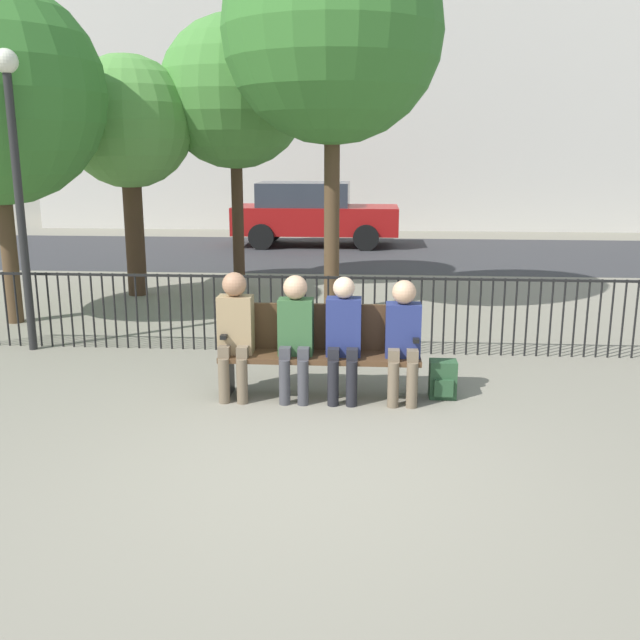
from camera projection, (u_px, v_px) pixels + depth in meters
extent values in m
plane|color=gray|center=(304.00, 472.00, 5.51)|extent=(80.00, 80.00, 0.00)
cube|color=#4C331E|center=(320.00, 357.00, 7.07)|extent=(1.98, 0.45, 0.05)
cube|color=#4C331E|center=(321.00, 327.00, 7.20)|extent=(1.98, 0.05, 0.47)
cube|color=black|center=(228.00, 376.00, 7.19)|extent=(0.06, 0.38, 0.40)
cube|color=black|center=(414.00, 380.00, 7.06)|extent=(0.06, 0.38, 0.40)
cube|color=black|center=(227.00, 333.00, 7.08)|extent=(0.06, 0.38, 0.04)
cube|color=black|center=(415.00, 337.00, 6.95)|extent=(0.06, 0.38, 0.04)
cylinder|color=brown|center=(224.00, 381.00, 6.97)|extent=(0.11, 0.11, 0.45)
cylinder|color=brown|center=(242.00, 381.00, 6.95)|extent=(0.11, 0.11, 0.45)
cube|color=brown|center=(225.00, 351.00, 7.00)|extent=(0.11, 0.20, 0.12)
cube|color=brown|center=(243.00, 351.00, 6.99)|extent=(0.11, 0.20, 0.12)
cube|color=#997F59|center=(236.00, 324.00, 7.06)|extent=(0.34, 0.22, 0.58)
sphere|color=#A37556|center=(234.00, 284.00, 6.94)|extent=(0.24, 0.24, 0.24)
cylinder|color=#3D3D42|center=(285.00, 382.00, 6.92)|extent=(0.11, 0.11, 0.45)
cylinder|color=#3D3D42|center=(303.00, 383.00, 6.91)|extent=(0.11, 0.11, 0.45)
cube|color=#3D3D42|center=(286.00, 352.00, 6.96)|extent=(0.11, 0.20, 0.12)
cube|color=#3D3D42|center=(304.00, 352.00, 6.95)|extent=(0.11, 0.20, 0.12)
cube|color=#335B33|center=(296.00, 327.00, 7.02)|extent=(0.34, 0.22, 0.56)
sphere|color=tan|center=(295.00, 287.00, 6.91)|extent=(0.24, 0.24, 0.24)
cylinder|color=black|center=(333.00, 383.00, 6.89)|extent=(0.11, 0.11, 0.45)
cylinder|color=black|center=(352.00, 384.00, 6.88)|extent=(0.11, 0.11, 0.45)
cube|color=black|center=(334.00, 353.00, 6.93)|extent=(0.11, 0.20, 0.12)
cube|color=black|center=(352.00, 353.00, 6.91)|extent=(0.11, 0.20, 0.12)
cube|color=navy|center=(344.00, 327.00, 6.98)|extent=(0.34, 0.22, 0.57)
sphere|color=beige|center=(344.00, 288.00, 6.87)|extent=(0.21, 0.21, 0.21)
cylinder|color=brown|center=(393.00, 385.00, 6.85)|extent=(0.11, 0.11, 0.45)
cylinder|color=brown|center=(412.00, 385.00, 6.84)|extent=(0.11, 0.11, 0.45)
cube|color=brown|center=(394.00, 354.00, 6.88)|extent=(0.11, 0.20, 0.12)
cube|color=brown|center=(412.00, 355.00, 6.87)|extent=(0.11, 0.20, 0.12)
cube|color=navy|center=(403.00, 330.00, 6.95)|extent=(0.34, 0.22, 0.53)
sphere|color=tan|center=(404.00, 292.00, 6.84)|extent=(0.23, 0.23, 0.23)
cube|color=#284C2D|center=(443.00, 379.00, 7.13)|extent=(0.27, 0.20, 0.38)
cube|color=#284C2D|center=(444.00, 388.00, 7.02)|extent=(0.19, 0.04, 0.17)
cylinder|color=black|center=(6.00, 309.00, 8.95)|extent=(0.02, 0.02, 0.95)
cylinder|color=black|center=(17.00, 309.00, 8.94)|extent=(0.02, 0.02, 0.95)
cylinder|color=black|center=(28.00, 310.00, 8.93)|extent=(0.02, 0.02, 0.95)
cylinder|color=black|center=(39.00, 310.00, 8.92)|extent=(0.02, 0.02, 0.95)
cylinder|color=black|center=(49.00, 310.00, 8.91)|extent=(0.02, 0.02, 0.95)
cylinder|color=black|center=(60.00, 310.00, 8.90)|extent=(0.02, 0.02, 0.95)
cylinder|color=black|center=(71.00, 310.00, 8.89)|extent=(0.02, 0.02, 0.95)
cylinder|color=black|center=(82.00, 310.00, 8.88)|extent=(0.02, 0.02, 0.95)
cylinder|color=black|center=(93.00, 311.00, 8.87)|extent=(0.02, 0.02, 0.95)
cylinder|color=black|center=(104.00, 311.00, 8.86)|extent=(0.02, 0.02, 0.95)
cylinder|color=black|center=(115.00, 311.00, 8.85)|extent=(0.02, 0.02, 0.95)
cylinder|color=black|center=(126.00, 311.00, 8.84)|extent=(0.02, 0.02, 0.95)
cylinder|color=black|center=(137.00, 311.00, 8.83)|extent=(0.02, 0.02, 0.95)
cylinder|color=black|center=(148.00, 311.00, 8.82)|extent=(0.02, 0.02, 0.95)
cylinder|color=black|center=(159.00, 312.00, 8.81)|extent=(0.02, 0.02, 0.95)
cylinder|color=black|center=(170.00, 312.00, 8.81)|extent=(0.02, 0.02, 0.95)
cylinder|color=black|center=(181.00, 312.00, 8.80)|extent=(0.02, 0.02, 0.95)
cylinder|color=black|center=(192.00, 312.00, 8.79)|extent=(0.02, 0.02, 0.95)
cylinder|color=black|center=(204.00, 312.00, 8.78)|extent=(0.02, 0.02, 0.95)
cylinder|color=black|center=(215.00, 313.00, 8.77)|extent=(0.02, 0.02, 0.95)
cylinder|color=black|center=(226.00, 313.00, 8.76)|extent=(0.02, 0.02, 0.95)
cylinder|color=black|center=(237.00, 313.00, 8.75)|extent=(0.02, 0.02, 0.95)
cylinder|color=black|center=(249.00, 313.00, 8.74)|extent=(0.02, 0.02, 0.95)
cylinder|color=black|center=(260.00, 313.00, 8.73)|extent=(0.02, 0.02, 0.95)
cylinder|color=black|center=(271.00, 313.00, 8.72)|extent=(0.02, 0.02, 0.95)
cylinder|color=black|center=(283.00, 314.00, 8.71)|extent=(0.02, 0.02, 0.95)
cylinder|color=black|center=(294.00, 314.00, 8.70)|extent=(0.02, 0.02, 0.95)
cylinder|color=black|center=(305.00, 314.00, 8.69)|extent=(0.02, 0.02, 0.95)
cylinder|color=black|center=(317.00, 314.00, 8.68)|extent=(0.02, 0.02, 0.95)
cylinder|color=black|center=(328.00, 314.00, 8.67)|extent=(0.02, 0.02, 0.95)
cylinder|color=black|center=(340.00, 315.00, 8.66)|extent=(0.02, 0.02, 0.95)
cylinder|color=black|center=(351.00, 315.00, 8.65)|extent=(0.02, 0.02, 0.95)
cylinder|color=black|center=(363.00, 315.00, 8.64)|extent=(0.02, 0.02, 0.95)
cylinder|color=black|center=(374.00, 315.00, 8.63)|extent=(0.02, 0.02, 0.95)
cylinder|color=black|center=(386.00, 315.00, 8.62)|extent=(0.02, 0.02, 0.95)
cylinder|color=black|center=(397.00, 316.00, 8.61)|extent=(0.02, 0.02, 0.95)
cylinder|color=black|center=(409.00, 316.00, 8.60)|extent=(0.02, 0.02, 0.95)
cylinder|color=black|center=(421.00, 316.00, 8.59)|extent=(0.02, 0.02, 0.95)
cylinder|color=black|center=(432.00, 316.00, 8.58)|extent=(0.02, 0.02, 0.95)
cylinder|color=black|center=(444.00, 316.00, 8.57)|extent=(0.02, 0.02, 0.95)
cylinder|color=black|center=(456.00, 316.00, 8.56)|extent=(0.02, 0.02, 0.95)
cylinder|color=black|center=(468.00, 317.00, 8.55)|extent=(0.02, 0.02, 0.95)
cylinder|color=black|center=(479.00, 317.00, 8.54)|extent=(0.02, 0.02, 0.95)
cylinder|color=black|center=(491.00, 317.00, 8.53)|extent=(0.02, 0.02, 0.95)
cylinder|color=black|center=(503.00, 317.00, 8.52)|extent=(0.02, 0.02, 0.95)
cylinder|color=black|center=(515.00, 317.00, 8.51)|extent=(0.02, 0.02, 0.95)
cylinder|color=black|center=(527.00, 318.00, 8.50)|extent=(0.02, 0.02, 0.95)
cylinder|color=black|center=(539.00, 318.00, 8.49)|extent=(0.02, 0.02, 0.95)
cylinder|color=black|center=(551.00, 318.00, 8.48)|extent=(0.02, 0.02, 0.95)
cylinder|color=black|center=(563.00, 318.00, 8.47)|extent=(0.02, 0.02, 0.95)
cylinder|color=black|center=(575.00, 318.00, 8.46)|extent=(0.02, 0.02, 0.95)
cylinder|color=black|center=(587.00, 319.00, 8.45)|extent=(0.02, 0.02, 0.95)
cylinder|color=black|center=(599.00, 319.00, 8.44)|extent=(0.02, 0.02, 0.95)
cylinder|color=black|center=(611.00, 319.00, 8.43)|extent=(0.02, 0.02, 0.95)
cylinder|color=black|center=(623.00, 319.00, 8.42)|extent=(0.02, 0.02, 0.95)
cylinder|color=black|center=(635.00, 319.00, 8.41)|extent=(0.02, 0.02, 0.95)
cube|color=black|center=(330.00, 278.00, 8.56)|extent=(9.00, 0.03, 0.03)
cylinder|color=#4C3823|center=(8.00, 241.00, 10.02)|extent=(0.22, 0.22, 2.34)
cylinder|color=#4C3823|center=(332.00, 207.00, 10.58)|extent=(0.23, 0.23, 3.19)
sphere|color=#38752D|center=(332.00, 31.00, 10.01)|extent=(3.14, 3.14, 3.14)
cylinder|color=#422D1E|center=(134.00, 228.00, 12.00)|extent=(0.32, 0.32, 2.28)
sphere|color=#569342|center=(128.00, 122.00, 11.60)|extent=(2.13, 2.13, 2.13)
cylinder|color=#422D1E|center=(238.00, 213.00, 12.59)|extent=(0.21, 0.21, 2.67)
sphere|color=#478438|center=(234.00, 93.00, 12.11)|extent=(2.56, 2.56, 2.56)
cylinder|color=black|center=(21.00, 215.00, 8.51)|extent=(0.10, 0.10, 3.33)
sphere|color=silver|center=(6.00, 61.00, 8.11)|extent=(0.28, 0.28, 0.28)
cube|color=#333335|center=(351.00, 253.00, 17.15)|extent=(24.00, 6.00, 0.01)
cube|color=maroon|center=(316.00, 220.00, 18.39)|extent=(4.20, 1.70, 0.70)
cube|color=#2D333D|center=(304.00, 194.00, 18.26)|extent=(2.31, 1.56, 0.60)
cylinder|color=black|center=(366.00, 238.00, 17.53)|extent=(0.64, 0.20, 0.64)
cylinder|color=black|center=(367.00, 230.00, 19.22)|extent=(0.64, 0.20, 0.64)
cylinder|color=black|center=(261.00, 237.00, 17.72)|extent=(0.64, 0.20, 0.64)
cylinder|color=black|center=(271.00, 229.00, 19.40)|extent=(0.64, 0.20, 0.64)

